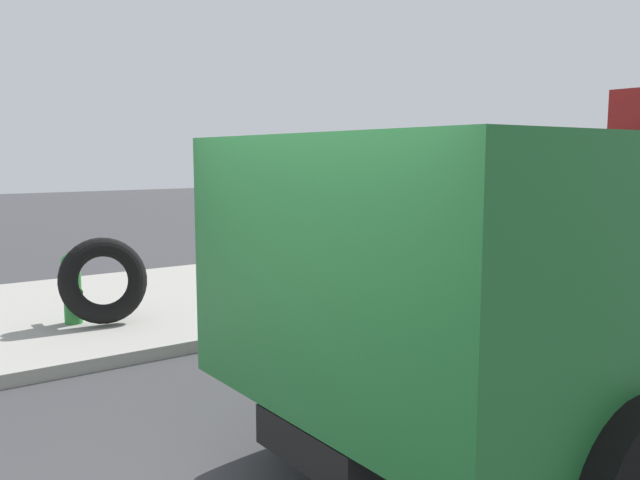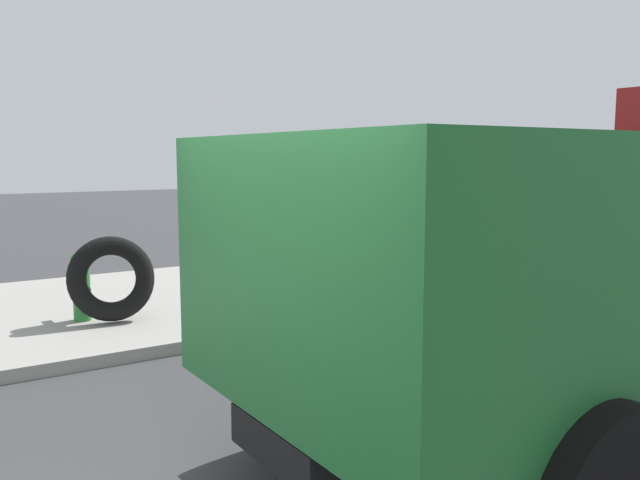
{
  "view_description": "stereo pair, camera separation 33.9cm",
  "coord_description": "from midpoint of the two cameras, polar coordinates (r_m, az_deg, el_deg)",
  "views": [
    {
      "loc": [
        -1.6,
        -2.89,
        2.29
      ],
      "look_at": [
        2.54,
        2.83,
        1.38
      ],
      "focal_mm": 37.16,
      "sensor_mm": 36.0,
      "label": 1
    },
    {
      "loc": [
        -1.32,
        -3.08,
        2.29
      ],
      "look_at": [
        2.54,
        2.83,
        1.38
      ],
      "focal_mm": 37.16,
      "sensor_mm": 36.0,
      "label": 2
    }
  ],
  "objects": [
    {
      "name": "sidewalk_curb",
      "position": [
        9.85,
        -26.55,
        -6.44
      ],
      "size": [
        36.0,
        5.0,
        0.15
      ],
      "primitive_type": "cube",
      "color": "#99968E",
      "rests_on": "ground"
    },
    {
      "name": "fire_hydrant",
      "position": [
        9.06,
        -21.56,
        -3.7
      ],
      "size": [
        0.26,
        0.58,
        0.91
      ],
      "color": "#2D8438",
      "rests_on": "sidewalk_curb"
    },
    {
      "name": "loose_tire",
      "position": [
        8.87,
        -19.19,
        -3.31
      ],
      "size": [
        1.15,
        0.64,
        1.13
      ],
      "primitive_type": "torus",
      "rotation": [
        1.31,
        0.0,
        -0.11
      ],
      "color": "black",
      "rests_on": "sidewalk_curb"
    }
  ]
}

